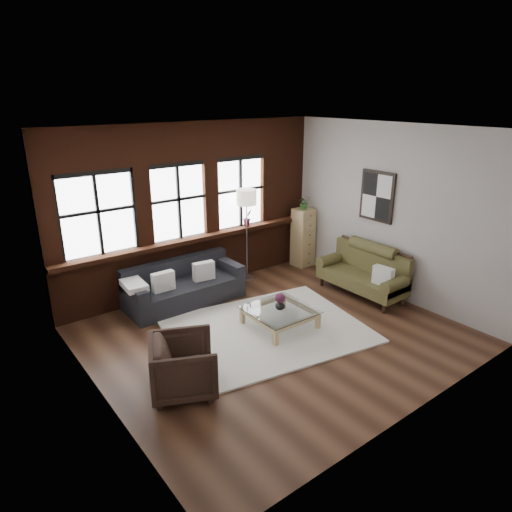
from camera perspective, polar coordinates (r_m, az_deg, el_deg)
floor at (r=7.47m, az=2.22°, el=-9.74°), size 5.50×5.50×0.00m
ceiling at (r=6.52m, az=2.60°, el=15.55°), size 5.50×5.50×0.00m
wall_back at (r=8.82m, az=-8.08°, el=5.95°), size 5.50×0.00×5.50m
wall_front at (r=5.28m, az=20.02°, el=-4.68°), size 5.50×0.00×5.50m
wall_left at (r=5.59m, az=-19.93°, el=-3.31°), size 0.00×5.00×5.00m
wall_right at (r=8.78m, az=16.42°, el=5.27°), size 0.00×5.00×5.00m
brick_backwall at (r=8.77m, az=-7.88°, el=5.88°), size 5.50×0.12×3.20m
sill_ledge at (r=8.84m, az=-7.42°, el=2.25°), size 5.50×0.30×0.08m
window_left at (r=8.04m, az=-19.18°, el=4.79°), size 1.38×0.10×1.50m
window_mid at (r=8.60m, az=-9.70°, el=6.54°), size 1.38×0.10×1.50m
window_right at (r=9.32m, az=-2.03°, el=7.82°), size 1.38×0.10×1.50m
wall_poster at (r=8.87m, az=14.91°, el=7.22°), size 0.05×0.74×0.94m
shag_rug at (r=7.56m, az=1.37°, el=-9.22°), size 3.43×2.90×0.03m
dark_sofa at (r=8.45m, az=-8.94°, el=-3.40°), size 2.15×0.87×0.78m
pillow_a at (r=8.10m, az=-11.52°, el=-3.14°), size 0.40×0.14×0.34m
pillow_b at (r=8.45m, az=-6.56°, el=-1.87°), size 0.41×0.19×0.34m
vintage_settee at (r=8.87m, az=13.09°, el=-1.92°), size 0.79×1.79×0.95m
pillow_settee at (r=8.47m, az=15.61°, el=-2.42°), size 0.17×0.39×0.34m
armchair at (r=6.08m, az=-9.05°, el=-13.40°), size 1.09×1.08×0.76m
coffee_table at (r=7.61m, az=2.99°, el=-7.79°), size 1.02×1.02×0.34m
vase at (r=7.50m, az=3.02°, el=-6.09°), size 0.21×0.21×0.17m
flowers at (r=7.45m, az=3.04°, el=-5.28°), size 0.17×0.17×0.17m
drawer_chest at (r=10.16m, az=5.88°, el=2.32°), size 0.40×0.40×1.29m
potted_plant_top at (r=9.96m, az=6.04°, el=6.69°), size 0.33×0.31×0.30m
floor_lamp at (r=9.25m, az=-1.17°, el=3.05°), size 0.40×0.40×2.03m
sill_plant at (r=9.38m, az=-1.07°, el=4.80°), size 0.20×0.16×0.35m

